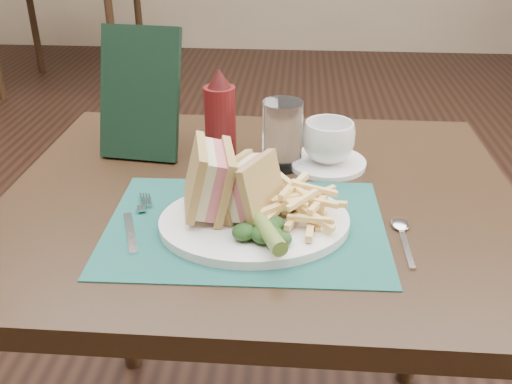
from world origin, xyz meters
TOP-DOWN VIEW (x-y plane):
  - floor at (0.00, 0.00)m, footprint 7.00×7.00m
  - wall_back at (0.00, 3.50)m, footprint 6.00×0.00m
  - table_main at (0.00, -0.50)m, footprint 0.90×0.75m
  - table_bg_left at (-1.48, 2.39)m, footprint 0.90×0.75m
  - placemat at (-0.02, -0.62)m, footprint 0.45×0.32m
  - plate at (-0.00, -0.62)m, footprint 0.33×0.28m
  - sandwich_half_a at (-0.09, -0.61)m, footprint 0.10×0.13m
  - sandwich_half_b at (-0.03, -0.60)m, footprint 0.11×0.12m
  - kale_garnish at (0.01, -0.67)m, footprint 0.11×0.08m
  - pickle_spear at (0.02, -0.69)m, footprint 0.07×0.12m
  - fries_pile at (0.07, -0.60)m, footprint 0.18×0.20m
  - fork at (-0.19, -0.63)m, footprint 0.09×0.17m
  - spoon at (0.23, -0.64)m, footprint 0.03×0.15m
  - saucer at (0.12, -0.38)m, footprint 0.17×0.17m
  - coffee_cup at (0.12, -0.38)m, footprint 0.13×0.13m
  - drinking_glass at (0.03, -0.39)m, footprint 0.09×0.09m
  - ketchup_bottle at (-0.09, -0.38)m, footprint 0.07×0.07m
  - check_presenter at (-0.24, -0.35)m, footprint 0.17×0.11m

SIDE VIEW (x-z plane):
  - floor at x=0.00m, z-range 0.00..0.00m
  - wall_back at x=0.00m, z-range -3.00..3.00m
  - table_main at x=0.00m, z-range 0.00..0.75m
  - table_bg_left at x=-1.48m, z-range 0.00..0.75m
  - placemat at x=-0.02m, z-range 0.75..0.75m
  - spoon at x=0.23m, z-range 0.75..0.76m
  - saucer at x=0.12m, z-range 0.75..0.76m
  - fork at x=-0.19m, z-range 0.75..0.76m
  - plate at x=0.00m, z-range 0.75..0.77m
  - kale_garnish at x=0.01m, z-range 0.77..0.79m
  - pickle_spear at x=0.02m, z-range 0.77..0.80m
  - fries_pile at x=0.07m, z-range 0.77..0.82m
  - coffee_cup at x=0.12m, z-range 0.76..0.84m
  - drinking_glass at x=0.03m, z-range 0.75..0.88m
  - sandwich_half_b at x=-0.03m, z-range 0.77..0.87m
  - sandwich_half_a at x=-0.09m, z-range 0.77..0.88m
  - ketchup_bottle at x=-0.09m, z-range 0.75..0.94m
  - check_presenter at x=-0.24m, z-range 0.75..1.00m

